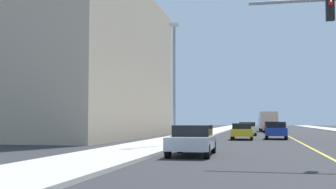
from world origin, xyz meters
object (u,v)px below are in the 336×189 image
at_px(car_yellow, 242,131).
at_px(car_white, 247,128).
at_px(car_silver, 193,140).
at_px(car_blue, 276,130).
at_px(delivery_truck, 268,121).
at_px(car_red, 271,127).
at_px(street_lamp, 174,76).

height_order(car_yellow, car_white, car_white).
relative_size(car_yellow, car_silver, 0.99).
height_order(car_blue, car_white, car_blue).
distance_m(car_yellow, delivery_truck, 28.23).
bearing_deg(car_blue, delivery_truck, 92.48).
height_order(car_red, car_yellow, car_red).
distance_m(car_blue, car_white, 9.27).
relative_size(street_lamp, car_red, 1.63).
distance_m(car_red, car_white, 10.23).
bearing_deg(car_yellow, delivery_truck, 83.23).
bearing_deg(car_blue, car_yellow, -149.87).
distance_m(car_blue, delivery_truck, 26.57).
bearing_deg(car_yellow, car_red, 80.36).
relative_size(car_blue, car_silver, 0.99).
xyz_separation_m(car_white, car_silver, (-1.81, -27.30, -0.01)).
xyz_separation_m(street_lamp, car_white, (3.86, 21.37, -3.58)).
bearing_deg(street_lamp, car_white, 79.76).
xyz_separation_m(street_lamp, car_red, (6.71, 31.20, -3.56)).
bearing_deg(car_white, delivery_truck, 80.47).
xyz_separation_m(car_red, delivery_truck, (-0.25, 7.87, 0.79)).
bearing_deg(street_lamp, car_red, 77.86).
relative_size(car_red, delivery_truck, 0.53).
bearing_deg(car_silver, car_yellow, -96.82).
bearing_deg(car_yellow, car_silver, -96.63).
bearing_deg(car_yellow, street_lamp, -109.66).
bearing_deg(street_lamp, car_blue, 62.32).
relative_size(car_red, car_white, 1.09).
relative_size(car_silver, delivery_truck, 0.50).
height_order(street_lamp, car_blue, street_lamp).
bearing_deg(car_red, car_yellow, -99.99).
height_order(car_red, car_blue, car_blue).
bearing_deg(car_blue, car_white, 109.20).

